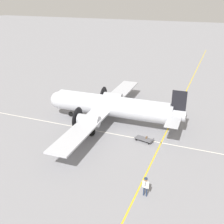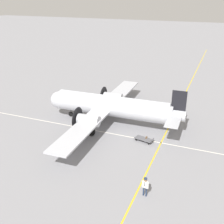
{
  "view_description": "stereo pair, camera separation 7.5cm",
  "coord_description": "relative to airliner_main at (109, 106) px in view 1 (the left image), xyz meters",
  "views": [
    {
      "loc": [
        -32.45,
        -13.02,
        16.64
      ],
      "look_at": [
        0.0,
        0.0,
        1.64
      ],
      "focal_mm": 45.0,
      "sensor_mm": 36.0,
      "label": 1
    },
    {
      "loc": [
        -32.43,
        -13.09,
        16.64
      ],
      "look_at": [
        0.0,
        0.0,
        1.64
      ],
      "focal_mm": 45.0,
      "sensor_mm": 36.0,
      "label": 2
    }
  ],
  "objects": [
    {
      "name": "crew_foreground",
      "position": [
        -12.84,
        -8.71,
        -1.32
      ],
      "size": [
        0.35,
        0.63,
        1.87
      ],
      "rotation": [
        0.0,
        0.0,
        1.44
      ],
      "color": "navy",
      "rests_on": "ground_plane"
    },
    {
      "name": "airliner_main",
      "position": [
        0.0,
        0.0,
        0.0
      ],
      "size": [
        25.73,
        19.08,
        5.7
      ],
      "rotation": [
        0.0,
        0.0,
        1.6
      ],
      "color": "silver",
      "rests_on": "ground_plane"
    },
    {
      "name": "ground_plane",
      "position": [
        0.01,
        -0.4,
        -2.49
      ],
      "size": [
        300.0,
        300.0,
        0.0
      ],
      "primitive_type": "plane",
      "color": "gray"
    },
    {
      "name": "apron_line_northsouth",
      "position": [
        -2.95,
        -0.4,
        -2.49
      ],
      "size": [
        0.16,
        120.0,
        0.01
      ],
      "color": "silver",
      "rests_on": "ground_plane"
    },
    {
      "name": "apron_line_eastwest",
      "position": [
        0.01,
        -7.94,
        -2.49
      ],
      "size": [
        120.0,
        0.16,
        0.01
      ],
      "color": "gold",
      "rests_on": "ground_plane"
    },
    {
      "name": "baggage_cart",
      "position": [
        -3.3,
        -5.93,
        -2.22
      ],
      "size": [
        1.48,
        2.4,
        0.56
      ],
      "rotation": [
        0.0,
        0.0,
        1.34
      ],
      "color": "#56565B",
      "rests_on": "ground_plane"
    },
    {
      "name": "suitcase_near_door",
      "position": [
        -3.04,
        -6.14,
        -2.24
      ],
      "size": [
        0.37,
        0.16,
        0.54
      ],
      "color": "brown",
      "rests_on": "ground_plane"
    }
  ]
}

